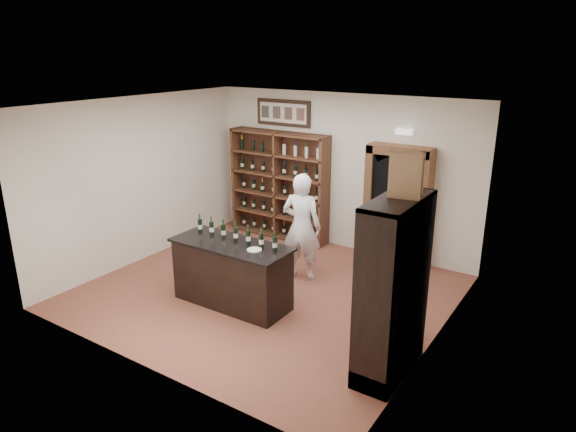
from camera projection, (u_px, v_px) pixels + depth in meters
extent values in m
plane|color=brown|center=(266.00, 292.00, 8.36)|extent=(5.50, 5.50, 0.00)
plane|color=white|center=(263.00, 105.00, 7.42)|extent=(5.50, 5.50, 0.00)
cube|color=beige|center=(340.00, 172.00, 9.87)|extent=(5.50, 0.04, 3.00)
cube|color=beige|center=(142.00, 180.00, 9.32)|extent=(0.04, 5.00, 3.00)
cube|color=beige|center=(442.00, 238.00, 6.46)|extent=(0.04, 5.00, 3.00)
cube|color=#5A301E|center=(284.00, 183.00, 10.65)|extent=(2.20, 0.02, 2.20)
cube|color=#5A301E|center=(238.00, 178.00, 11.07)|extent=(0.06, 0.38, 2.20)
cube|color=#5A301E|center=(324.00, 193.00, 9.95)|extent=(0.06, 0.38, 2.20)
cube|color=#5A301E|center=(279.00, 185.00, 10.51)|extent=(0.04, 0.38, 2.20)
cube|color=#5A301E|center=(279.00, 234.00, 10.84)|extent=(2.18, 0.38, 0.04)
cube|color=#5A301E|center=(279.00, 215.00, 10.71)|extent=(2.18, 0.38, 0.04)
cube|color=#5A301E|center=(279.00, 195.00, 10.58)|extent=(2.18, 0.38, 0.03)
cube|color=#5A301E|center=(279.00, 175.00, 10.44)|extent=(2.18, 0.38, 0.04)
cube|color=#5A301E|center=(278.00, 155.00, 10.31)|extent=(2.18, 0.38, 0.04)
cube|color=#5A301E|center=(278.00, 134.00, 10.18)|extent=(2.18, 0.38, 0.04)
cube|color=black|center=(283.00, 113.00, 10.20)|extent=(1.25, 0.04, 0.52)
cube|color=black|center=(397.00, 207.00, 9.23)|extent=(0.97, 0.29, 2.05)
cube|color=#99623B|center=(370.00, 202.00, 9.48)|extent=(0.14, 0.35, 2.15)
cube|color=#99623B|center=(425.00, 211.00, 8.94)|extent=(0.14, 0.35, 2.15)
cube|color=#99623B|center=(401.00, 150.00, 8.89)|extent=(1.15, 0.35, 0.16)
cube|color=white|center=(404.00, 132.00, 8.88)|extent=(0.30, 0.10, 0.10)
cube|color=black|center=(232.00, 276.00, 7.84)|extent=(1.80, 0.70, 0.94)
cube|color=black|center=(231.00, 245.00, 7.68)|extent=(1.88, 0.78, 0.04)
cylinder|color=black|center=(200.00, 226.00, 8.11)|extent=(0.07, 0.07, 0.21)
cylinder|color=beige|center=(200.00, 227.00, 8.11)|extent=(0.07, 0.07, 0.07)
cylinder|color=#184A22|center=(200.00, 217.00, 8.06)|extent=(0.03, 0.03, 0.09)
cylinder|color=black|center=(212.00, 229.00, 7.98)|extent=(0.07, 0.07, 0.21)
cylinder|color=beige|center=(212.00, 229.00, 7.99)|extent=(0.07, 0.07, 0.07)
cylinder|color=#184A22|center=(211.00, 219.00, 7.94)|extent=(0.03, 0.03, 0.09)
cylinder|color=black|center=(223.00, 231.00, 7.86)|extent=(0.07, 0.07, 0.21)
cylinder|color=beige|center=(223.00, 232.00, 7.86)|extent=(0.07, 0.07, 0.07)
cylinder|color=#184A22|center=(223.00, 222.00, 7.81)|extent=(0.03, 0.03, 0.09)
cylinder|color=black|center=(236.00, 234.00, 7.73)|extent=(0.07, 0.07, 0.21)
cylinder|color=beige|center=(236.00, 235.00, 7.74)|extent=(0.07, 0.07, 0.07)
cylinder|color=#184A22|center=(235.00, 225.00, 7.69)|extent=(0.03, 0.03, 0.09)
cylinder|color=black|center=(248.00, 237.00, 7.61)|extent=(0.07, 0.07, 0.21)
cylinder|color=beige|center=(248.00, 238.00, 7.61)|extent=(0.07, 0.07, 0.07)
cylinder|color=#184A22|center=(248.00, 228.00, 7.56)|extent=(0.03, 0.03, 0.09)
cylinder|color=black|center=(261.00, 241.00, 7.48)|extent=(0.07, 0.07, 0.21)
cylinder|color=beige|center=(261.00, 242.00, 7.49)|extent=(0.07, 0.07, 0.07)
cylinder|color=#184A22|center=(261.00, 231.00, 7.44)|extent=(0.03, 0.03, 0.09)
cylinder|color=black|center=(275.00, 244.00, 7.36)|extent=(0.07, 0.07, 0.21)
cylinder|color=beige|center=(275.00, 245.00, 7.36)|extent=(0.07, 0.07, 0.07)
cylinder|color=#184A22|center=(275.00, 234.00, 7.31)|extent=(0.03, 0.03, 0.09)
cube|color=black|center=(412.00, 294.00, 5.88)|extent=(0.02, 1.20, 2.20)
cube|color=black|center=(372.00, 309.00, 5.54)|extent=(0.48, 0.04, 2.20)
cube|color=black|center=(411.00, 272.00, 6.46)|extent=(0.48, 0.04, 2.20)
cube|color=black|center=(399.00, 200.00, 5.66)|extent=(0.48, 1.20, 0.04)
cube|color=black|center=(388.00, 361.00, 6.31)|extent=(0.48, 1.20, 0.24)
cube|color=black|center=(389.00, 345.00, 6.24)|extent=(0.48, 1.16, 0.03)
cube|color=black|center=(392.00, 304.00, 6.06)|extent=(0.48, 1.16, 0.03)
cube|color=black|center=(395.00, 261.00, 5.89)|extent=(0.48, 1.16, 0.03)
imported|color=white|center=(302.00, 227.00, 8.63)|extent=(0.75, 0.57, 1.84)
cylinder|color=beige|center=(254.00, 250.00, 7.40)|extent=(0.21, 0.21, 0.02)
cube|color=tan|center=(406.00, 175.00, 5.61)|extent=(0.38, 0.20, 0.51)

